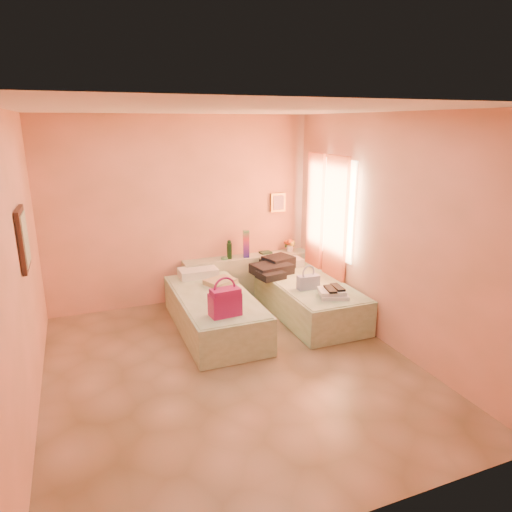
{
  "coord_description": "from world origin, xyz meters",
  "views": [
    {
      "loc": [
        -1.46,
        -4.38,
        2.67
      ],
      "look_at": [
        0.63,
        0.85,
        1.03
      ],
      "focal_mm": 32.0,
      "sensor_mm": 36.0,
      "label": 1
    }
  ],
  "objects_px": {
    "magenta_handbag": "(225,302)",
    "green_book": "(266,253)",
    "bed_left": "(214,312)",
    "bed_right": "(307,298)",
    "headboard_ledge": "(247,275)",
    "flower_vase": "(290,244)",
    "blue_handbag": "(308,282)",
    "water_bottle": "(229,250)",
    "towel_stack": "(334,293)"
  },
  "relations": [
    {
      "from": "bed_right",
      "to": "towel_stack",
      "type": "distance_m",
      "value": 0.73
    },
    {
      "from": "headboard_ledge",
      "to": "water_bottle",
      "type": "height_order",
      "value": "water_bottle"
    },
    {
      "from": "green_book",
      "to": "flower_vase",
      "type": "bearing_deg",
      "value": -10.8
    },
    {
      "from": "headboard_ledge",
      "to": "bed_right",
      "type": "distance_m",
      "value": 1.18
    },
    {
      "from": "flower_vase",
      "to": "green_book",
      "type": "bearing_deg",
      "value": 176.04
    },
    {
      "from": "headboard_ledge",
      "to": "flower_vase",
      "type": "xyz_separation_m",
      "value": [
        0.74,
        0.0,
        0.45
      ]
    },
    {
      "from": "bed_left",
      "to": "blue_handbag",
      "type": "bearing_deg",
      "value": -11.91
    },
    {
      "from": "blue_handbag",
      "to": "towel_stack",
      "type": "xyz_separation_m",
      "value": [
        0.17,
        -0.39,
        -0.05
      ]
    },
    {
      "from": "headboard_ledge",
      "to": "magenta_handbag",
      "type": "distance_m",
      "value": 2.01
    },
    {
      "from": "bed_left",
      "to": "flower_vase",
      "type": "height_order",
      "value": "flower_vase"
    },
    {
      "from": "magenta_handbag",
      "to": "blue_handbag",
      "type": "height_order",
      "value": "magenta_handbag"
    },
    {
      "from": "magenta_handbag",
      "to": "green_book",
      "type": "bearing_deg",
      "value": 49.13
    },
    {
      "from": "bed_right",
      "to": "flower_vase",
      "type": "bearing_deg",
      "value": 78.49
    },
    {
      "from": "headboard_ledge",
      "to": "bed_left",
      "type": "distance_m",
      "value": 1.37
    },
    {
      "from": "headboard_ledge",
      "to": "magenta_handbag",
      "type": "height_order",
      "value": "magenta_handbag"
    },
    {
      "from": "magenta_handbag",
      "to": "towel_stack",
      "type": "xyz_separation_m",
      "value": [
        1.49,
        0.03,
        -0.12
      ]
    },
    {
      "from": "bed_right",
      "to": "water_bottle",
      "type": "height_order",
      "value": "water_bottle"
    },
    {
      "from": "towel_stack",
      "to": "bed_left",
      "type": "bearing_deg",
      "value": 155.07
    },
    {
      "from": "headboard_ledge",
      "to": "blue_handbag",
      "type": "relative_size",
      "value": 6.91
    },
    {
      "from": "bed_left",
      "to": "water_bottle",
      "type": "xyz_separation_m",
      "value": [
        0.56,
        1.01,
        0.54
      ]
    },
    {
      "from": "bed_right",
      "to": "magenta_handbag",
      "type": "xyz_separation_m",
      "value": [
        -1.46,
        -0.69,
        0.42
      ]
    },
    {
      "from": "magenta_handbag",
      "to": "bed_right",
      "type": "bearing_deg",
      "value": 19.97
    },
    {
      "from": "bed_right",
      "to": "magenta_handbag",
      "type": "relative_size",
      "value": 5.56
    },
    {
      "from": "flower_vase",
      "to": "towel_stack",
      "type": "height_order",
      "value": "flower_vase"
    },
    {
      "from": "bed_right",
      "to": "water_bottle",
      "type": "relative_size",
      "value": 7.14
    },
    {
      "from": "magenta_handbag",
      "to": "flower_vase",
      "type": "bearing_deg",
      "value": 40.65
    },
    {
      "from": "bed_left",
      "to": "bed_right",
      "type": "height_order",
      "value": "same"
    },
    {
      "from": "blue_handbag",
      "to": "water_bottle",
      "type": "bearing_deg",
      "value": 120.34
    },
    {
      "from": "headboard_ledge",
      "to": "water_bottle",
      "type": "bearing_deg",
      "value": -173.25
    },
    {
      "from": "bed_right",
      "to": "headboard_ledge",
      "type": "bearing_deg",
      "value": 116.81
    },
    {
      "from": "water_bottle",
      "to": "towel_stack",
      "type": "xyz_separation_m",
      "value": [
        0.86,
        -1.68,
        -0.24
      ]
    },
    {
      "from": "bed_right",
      "to": "blue_handbag",
      "type": "bearing_deg",
      "value": -116.9
    },
    {
      "from": "blue_handbag",
      "to": "green_book",
      "type": "bearing_deg",
      "value": 94.42
    },
    {
      "from": "green_book",
      "to": "bed_right",
      "type": "bearing_deg",
      "value": -86.4
    },
    {
      "from": "bed_left",
      "to": "towel_stack",
      "type": "bearing_deg",
      "value": -24.68
    },
    {
      "from": "green_book",
      "to": "towel_stack",
      "type": "distance_m",
      "value": 1.76
    },
    {
      "from": "water_bottle",
      "to": "flower_vase",
      "type": "bearing_deg",
      "value": 2.08
    },
    {
      "from": "magenta_handbag",
      "to": "towel_stack",
      "type": "distance_m",
      "value": 1.5
    },
    {
      "from": "water_bottle",
      "to": "green_book",
      "type": "height_order",
      "value": "water_bottle"
    },
    {
      "from": "bed_left",
      "to": "green_book",
      "type": "height_order",
      "value": "green_book"
    },
    {
      "from": "green_book",
      "to": "towel_stack",
      "type": "height_order",
      "value": "green_book"
    },
    {
      "from": "bed_left",
      "to": "magenta_handbag",
      "type": "height_order",
      "value": "magenta_handbag"
    },
    {
      "from": "headboard_ledge",
      "to": "bed_right",
      "type": "bearing_deg",
      "value": -63.43
    },
    {
      "from": "bed_left",
      "to": "water_bottle",
      "type": "distance_m",
      "value": 1.28
    },
    {
      "from": "green_book",
      "to": "flower_vase",
      "type": "distance_m",
      "value": 0.43
    },
    {
      "from": "water_bottle",
      "to": "towel_stack",
      "type": "distance_m",
      "value": 1.9
    },
    {
      "from": "bed_left",
      "to": "blue_handbag",
      "type": "height_order",
      "value": "blue_handbag"
    },
    {
      "from": "bed_right",
      "to": "water_bottle",
      "type": "distance_m",
      "value": 1.42
    },
    {
      "from": "bed_left",
      "to": "bed_right",
      "type": "relative_size",
      "value": 1.0
    },
    {
      "from": "flower_vase",
      "to": "towel_stack",
      "type": "xyz_separation_m",
      "value": [
        -0.19,
        -1.71,
        -0.22
      ]
    }
  ]
}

